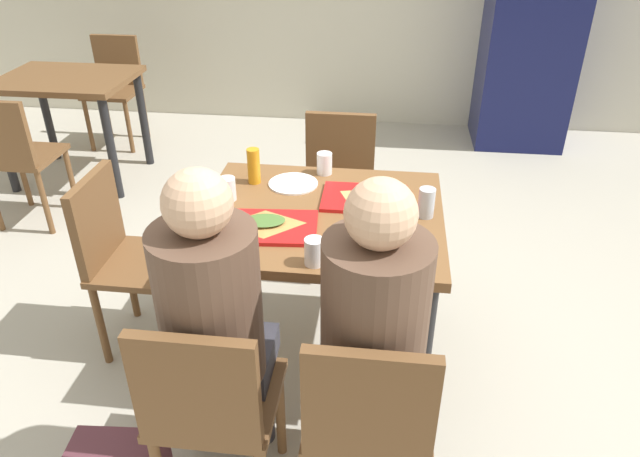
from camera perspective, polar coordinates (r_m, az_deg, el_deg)
name	(u,v)px	position (r m, az deg, el deg)	size (l,w,h in m)	color
ground_plane	(320,355)	(2.86, 0.00, -12.11)	(10.00, 10.00, 0.02)	#B2AD9E
main_table	(320,235)	(2.46, 0.00, -0.62)	(1.00, 0.88, 0.76)	brown
chair_near_left	(210,404)	(1.97, -10.62, -16.38)	(0.40, 0.40, 0.86)	brown
chair_near_right	(368,420)	(1.90, 4.70, -17.94)	(0.40, 0.40, 0.86)	brown
chair_far_side	(338,181)	(3.24, 1.77, 4.60)	(0.40, 0.40, 0.86)	brown
chair_left_end	(124,251)	(2.77, -18.48, -2.08)	(0.40, 0.40, 0.86)	brown
person_in_red	(215,315)	(1.90, -10.14, -8.24)	(0.32, 0.42, 1.27)	#383842
person_in_brown_jacket	(374,328)	(1.83, 5.25, -9.53)	(0.32, 0.42, 1.27)	#383842
tray_red_near	(271,227)	(2.29, -4.81, 0.15)	(0.36, 0.26, 0.02)	red
tray_red_far	(365,198)	(2.50, 4.35, 2.94)	(0.36, 0.26, 0.02)	red
paper_plate_center	(293,184)	(2.63, -2.61, 4.36)	(0.22, 0.22, 0.01)	white
paper_plate_near_edge	(352,245)	(2.18, 3.14, -1.63)	(0.22, 0.22, 0.01)	white
pizza_slice_a	(264,222)	(2.29, -5.40, 0.63)	(0.26, 0.19, 0.02)	#C68C47
pizza_slice_b	(366,197)	(2.48, 4.43, 3.09)	(0.23, 0.22, 0.02)	#DBAD60
plastic_cup_a	(324,163)	(2.71, 0.43, 6.32)	(0.07, 0.07, 0.10)	white
plastic_cup_b	(314,252)	(2.06, -0.57, -2.26)	(0.07, 0.07, 0.10)	white
plastic_cup_c	(228,189)	(2.51, -8.93, 3.81)	(0.07, 0.07, 0.10)	white
soda_can	(426,203)	(2.38, 10.26, 2.47)	(0.07, 0.07, 0.12)	#B7BCC6
condiment_bottle	(254,166)	(2.63, -6.43, 6.03)	(0.06, 0.06, 0.16)	orange
foil_bundle	(216,198)	(2.44, -10.02, 2.91)	(0.10, 0.10, 0.10)	silver
drink_fridge	(532,26)	(5.14, 19.85, 17.96)	(0.70, 0.60, 1.90)	#14194C
background_table	(69,95)	(4.60, -23.14, 11.81)	(0.90, 0.70, 0.76)	brown
background_chair_near	(15,152)	(4.05, -27.45, 6.54)	(0.40, 0.40, 0.86)	brown
background_chair_far	(116,82)	(5.25, -19.17, 13.25)	(0.40, 0.40, 0.86)	brown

